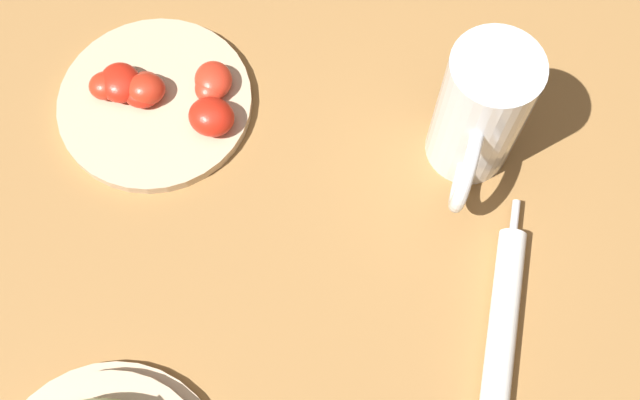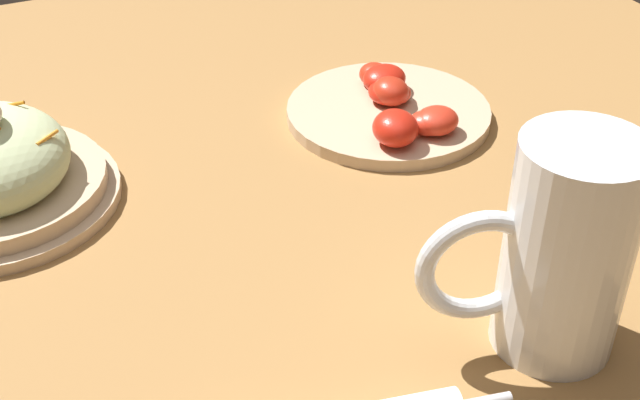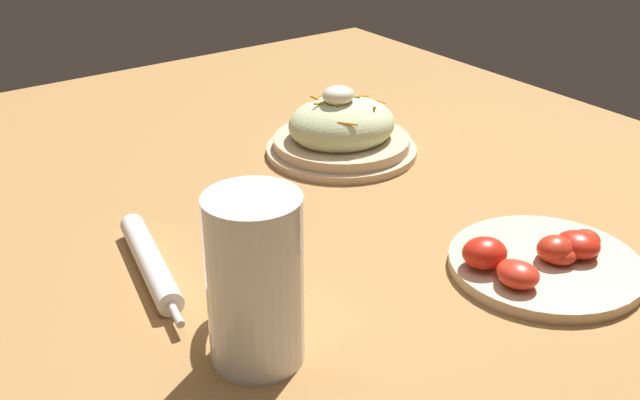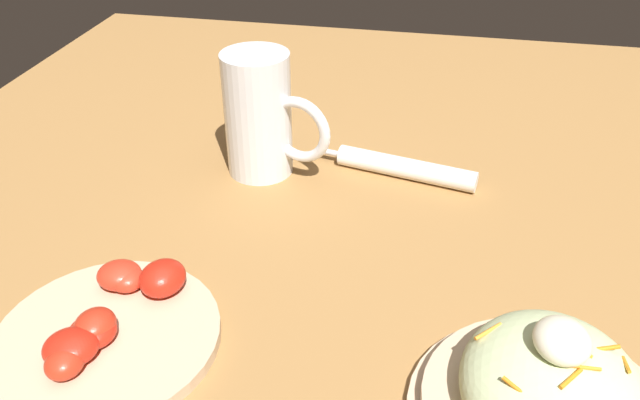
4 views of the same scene
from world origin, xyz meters
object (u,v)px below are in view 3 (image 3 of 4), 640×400
at_px(salad_plate, 342,132).
at_px(beer_mug, 255,289).
at_px(napkin_roll, 150,262).
at_px(tomato_plate, 543,261).

height_order(salad_plate, beer_mug, beer_mug).
distance_m(salad_plate, beer_mug, 0.49).
relative_size(napkin_roll, tomato_plate, 1.05).
relative_size(beer_mug, tomato_plate, 0.78).
xyz_separation_m(salad_plate, tomato_plate, (-0.02, -0.39, -0.02)).
bearing_deg(napkin_roll, beer_mug, -84.20).
relative_size(salad_plate, beer_mug, 1.34).
distance_m(salad_plate, tomato_plate, 0.39).
height_order(salad_plate, tomato_plate, salad_plate).
relative_size(salad_plate, napkin_roll, 0.99).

